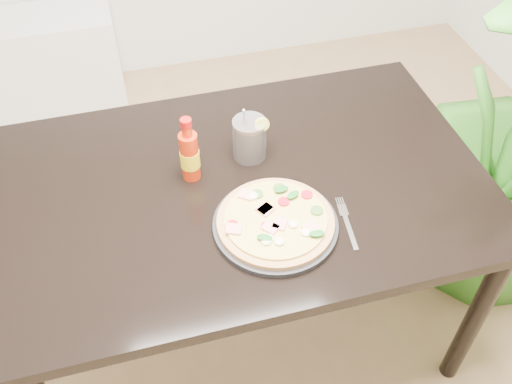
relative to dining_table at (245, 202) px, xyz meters
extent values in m
cube|color=black|center=(0.00, 0.00, 0.06)|extent=(1.40, 0.90, 0.04)
cylinder|color=black|center=(0.64, -0.39, -0.31)|extent=(0.06, 0.06, 0.71)
cylinder|color=black|center=(-0.64, 0.39, -0.31)|extent=(0.06, 0.06, 0.71)
cylinder|color=black|center=(0.64, 0.39, -0.31)|extent=(0.06, 0.06, 0.71)
cylinder|color=black|center=(0.04, -0.19, 0.09)|extent=(0.34, 0.34, 0.02)
cylinder|color=tan|center=(0.04, -0.19, 0.11)|extent=(0.31, 0.31, 0.01)
cylinder|color=#EAD165|center=(0.04, -0.19, 0.12)|extent=(0.27, 0.27, 0.01)
cube|color=pink|center=(0.02, -0.15, 0.12)|extent=(0.05, 0.05, 0.01)
cube|color=pink|center=(0.01, -0.22, 0.12)|extent=(0.05, 0.05, 0.01)
cube|color=pink|center=(0.11, -0.25, 0.12)|extent=(0.05, 0.04, 0.01)
cube|color=pink|center=(0.02, -0.15, 0.12)|extent=(0.05, 0.05, 0.01)
cube|color=pink|center=(-0.02, -0.09, 0.12)|extent=(0.05, 0.05, 0.01)
cube|color=pink|center=(-0.08, -0.20, 0.12)|extent=(0.05, 0.05, 0.01)
cube|color=pink|center=(0.04, -0.21, 0.12)|extent=(0.05, 0.05, 0.01)
cylinder|color=red|center=(-0.08, -0.18, 0.12)|extent=(0.03, 0.03, 0.01)
cylinder|color=red|center=(0.07, -0.14, 0.12)|extent=(0.03, 0.03, 0.01)
cylinder|color=red|center=(0.14, -0.13, 0.12)|extent=(0.03, 0.03, 0.01)
cylinder|color=red|center=(0.01, -0.21, 0.12)|extent=(0.03, 0.03, 0.01)
cylinder|color=#447125|center=(0.01, -0.09, 0.12)|extent=(0.03, 0.03, 0.01)
cylinder|color=#447125|center=(0.08, -0.09, 0.12)|extent=(0.03, 0.03, 0.01)
cylinder|color=#447125|center=(0.15, -0.19, 0.12)|extent=(0.03, 0.03, 0.01)
ellipsoid|color=white|center=(-0.01, -0.26, 0.12)|extent=(0.03, 0.03, 0.01)
ellipsoid|color=white|center=(0.00, -0.25, 0.12)|extent=(0.03, 0.03, 0.01)
ellipsoid|color=white|center=(0.10, -0.26, 0.12)|extent=(0.03, 0.03, 0.01)
ellipsoid|color=white|center=(0.02, -0.27, 0.12)|extent=(0.03, 0.03, 0.01)
ellipsoid|color=white|center=(0.07, -0.22, 0.12)|extent=(0.03, 0.03, 0.01)
ellipsoid|color=white|center=(0.00, -0.10, 0.12)|extent=(0.03, 0.03, 0.01)
ellipsoid|color=#1A6E20|center=(-0.01, -0.25, 0.13)|extent=(0.05, 0.04, 0.00)
ellipsoid|color=#1A6E20|center=(0.10, -0.13, 0.13)|extent=(0.05, 0.04, 0.00)
ellipsoid|color=#1A6E20|center=(0.12, -0.27, 0.13)|extent=(0.04, 0.03, 0.00)
ellipsoid|color=#1A6E20|center=(0.08, -0.10, 0.13)|extent=(0.04, 0.03, 0.00)
cylinder|color=red|center=(-0.14, 0.07, 0.16)|extent=(0.07, 0.07, 0.16)
cylinder|color=yellow|center=(-0.14, 0.07, 0.15)|extent=(0.06, 0.06, 0.06)
cylinder|color=red|center=(-0.14, 0.07, 0.26)|extent=(0.03, 0.03, 0.03)
cylinder|color=red|center=(-0.14, 0.07, 0.28)|extent=(0.03, 0.03, 0.02)
cylinder|color=black|center=(0.04, 0.11, 0.14)|extent=(0.09, 0.09, 0.11)
cylinder|color=silver|center=(0.04, 0.11, 0.15)|extent=(0.10, 0.10, 0.13)
cylinder|color=#F2E059|center=(0.07, 0.09, 0.21)|extent=(0.04, 0.01, 0.04)
cylinder|color=#B2B2B7|center=(0.03, 0.12, 0.19)|extent=(0.03, 0.06, 0.17)
cube|color=silver|center=(0.22, -0.26, 0.09)|extent=(0.03, 0.12, 0.00)
cube|color=silver|center=(0.23, -0.18, 0.09)|extent=(0.03, 0.04, 0.00)
cube|color=silver|center=(0.23, -0.15, 0.09)|extent=(0.01, 0.03, 0.00)
cube|color=silver|center=(0.23, -0.15, 0.09)|extent=(0.01, 0.03, 0.00)
cube|color=silver|center=(0.24, -0.15, 0.09)|extent=(0.01, 0.03, 0.00)
cube|color=silver|center=(0.24, -0.15, 0.09)|extent=(0.01, 0.03, 0.00)
cylinder|color=brown|center=(1.00, 0.05, -0.56)|extent=(0.28, 0.28, 0.22)
camera|label=1|loc=(-0.27, -1.12, 1.25)|focal=40.00mm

